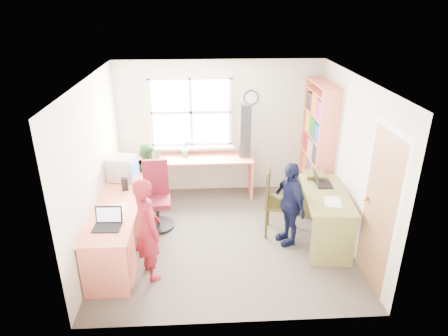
% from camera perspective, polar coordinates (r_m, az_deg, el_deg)
% --- Properties ---
extents(room, '(3.64, 3.44, 2.44)m').
position_cam_1_polar(room, '(5.66, 0.20, 0.94)').
color(room, '#473E37').
rests_on(room, ground).
extents(l_desk, '(2.38, 2.95, 0.75)m').
position_cam_1_polar(l_desk, '(5.74, -12.95, -7.88)').
color(l_desk, '#FF8266').
rests_on(l_desk, ground).
extents(right_desk, '(0.76, 1.41, 0.78)m').
position_cam_1_polar(right_desk, '(6.01, 14.26, -5.31)').
color(right_desk, olive).
rests_on(right_desk, ground).
extents(bookshelf, '(0.30, 1.02, 2.10)m').
position_cam_1_polar(bookshelf, '(7.02, 13.16, 2.99)').
color(bookshelf, '#FF8266').
rests_on(bookshelf, ground).
extents(swivel_chair, '(0.54, 0.54, 1.07)m').
position_cam_1_polar(swivel_chair, '(6.34, -9.55, -4.38)').
color(swivel_chair, black).
rests_on(swivel_chair, ground).
extents(wooden_chair, '(0.56, 0.56, 1.08)m').
position_cam_1_polar(wooden_chair, '(6.05, 7.44, -4.34)').
color(wooden_chair, '#3B3813').
rests_on(wooden_chair, ground).
extents(crt_monitor, '(0.45, 0.42, 0.38)m').
position_cam_1_polar(crt_monitor, '(6.31, -14.23, -0.03)').
color(crt_monitor, silver).
rests_on(crt_monitor, l_desk).
extents(laptop_left, '(0.35, 0.29, 0.23)m').
position_cam_1_polar(laptop_left, '(5.19, -16.25, -7.42)').
color(laptop_left, black).
rests_on(laptop_left, l_desk).
extents(laptop_right, '(0.27, 0.33, 0.22)m').
position_cam_1_polar(laptop_right, '(6.13, 13.62, -1.86)').
color(laptop_right, black).
rests_on(laptop_right, right_desk).
extents(speaker_a, '(0.11, 0.11, 0.19)m').
position_cam_1_polar(speaker_a, '(6.02, -14.00, -2.25)').
color(speaker_a, black).
rests_on(speaker_a, l_desk).
extents(speaker_b, '(0.11, 0.11, 0.19)m').
position_cam_1_polar(speaker_b, '(6.57, -13.59, 0.06)').
color(speaker_b, black).
rests_on(speaker_b, l_desk).
extents(cd_tower, '(0.20, 0.18, 0.94)m').
position_cam_1_polar(cd_tower, '(6.94, 3.00, 5.28)').
color(cd_tower, black).
rests_on(cd_tower, l_desk).
extents(game_box, '(0.32, 0.32, 0.06)m').
position_cam_1_polar(game_box, '(6.38, 12.86, -0.94)').
color(game_box, '#B42316').
rests_on(game_box, right_desk).
extents(paper_a, '(0.25, 0.31, 0.00)m').
position_cam_1_polar(paper_a, '(5.58, -14.72, -5.55)').
color(paper_a, white).
rests_on(paper_a, l_desk).
extents(paper_b, '(0.29, 0.36, 0.00)m').
position_cam_1_polar(paper_b, '(5.69, 15.27, -4.68)').
color(paper_b, white).
rests_on(paper_b, right_desk).
extents(potted_plant, '(0.20, 0.18, 0.31)m').
position_cam_1_polar(potted_plant, '(7.05, -5.50, 2.78)').
color(potted_plant, '#338043').
rests_on(potted_plant, l_desk).
extents(person_red, '(0.52, 0.60, 1.38)m').
position_cam_1_polar(person_red, '(5.15, -10.82, -8.56)').
color(person_red, maroon).
rests_on(person_red, ground).
extents(person_green, '(0.62, 0.70, 1.19)m').
position_cam_1_polar(person_green, '(6.74, -10.45, -1.36)').
color(person_green, '#2E7532').
rests_on(person_green, ground).
extents(person_navy, '(0.52, 0.80, 1.27)m').
position_cam_1_polar(person_navy, '(5.83, 9.34, -5.03)').
color(person_navy, '#121738').
rests_on(person_navy, ground).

